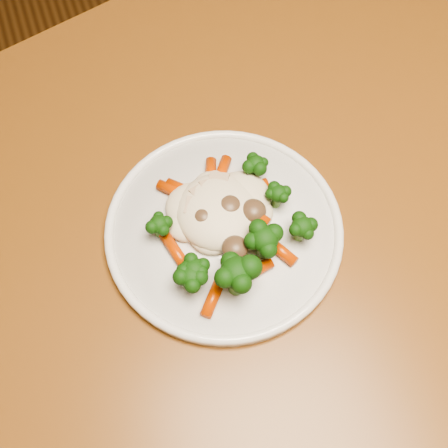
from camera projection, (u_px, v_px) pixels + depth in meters
name	position (u px, v px, depth m)	size (l,w,h in m)	color
dining_table	(319.00, 256.00, 0.69)	(1.50, 1.20, 0.75)	brown
plate	(224.00, 230.00, 0.60)	(0.25, 0.25, 0.01)	white
meal	(227.00, 227.00, 0.57)	(0.17, 0.18, 0.05)	beige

